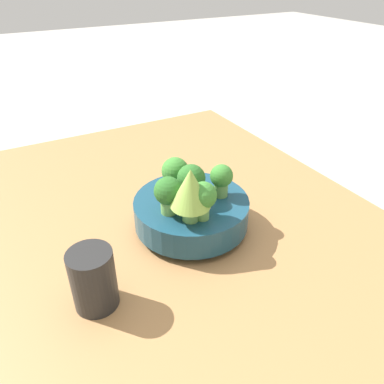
# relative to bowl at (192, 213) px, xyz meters

# --- Properties ---
(ground_plane) EXTENTS (6.00, 6.00, 0.00)m
(ground_plane) POSITION_rel_bowl_xyz_m (0.00, 0.03, -0.09)
(ground_plane) COLOR #ADA89E
(table) EXTENTS (1.15, 0.86, 0.05)m
(table) POSITION_rel_bowl_xyz_m (0.00, 0.03, -0.06)
(table) COLOR #9E7042
(table) RESTS_ON ground_plane
(bowl) EXTENTS (0.23, 0.23, 0.07)m
(bowl) POSITION_rel_bowl_xyz_m (0.00, 0.00, 0.00)
(bowl) COLOR navy
(bowl) RESTS_ON table
(broccoli_floret_back) EXTENTS (0.05, 0.05, 0.07)m
(broccoli_floret_back) POSITION_rel_bowl_xyz_m (-0.01, 0.06, 0.07)
(broccoli_floret_back) COLOR #6BA34C
(broccoli_floret_back) RESTS_ON bowl
(broccoli_floret_center) EXTENTS (0.05, 0.05, 0.08)m
(broccoli_floret_center) POSITION_rel_bowl_xyz_m (-0.00, -0.00, 0.07)
(broccoli_floret_center) COLOR #7AB256
(broccoli_floret_center) RESTS_ON bowl
(broccoli_floret_left) EXTENTS (0.05, 0.05, 0.07)m
(broccoli_floret_left) POSITION_rel_bowl_xyz_m (-0.06, 0.01, 0.07)
(broccoli_floret_left) COLOR #6BA34C
(broccoli_floret_left) RESTS_ON bowl
(broccoli_floret_front) EXTENTS (0.04, 0.04, 0.07)m
(broccoli_floret_front) POSITION_rel_bowl_xyz_m (-0.01, -0.06, 0.07)
(broccoli_floret_front) COLOR #609347
(broccoli_floret_front) RESTS_ON bowl
(romanesco_piece_far) EXTENTS (0.07, 0.07, 0.10)m
(romanesco_piece_far) POSITION_rel_bowl_xyz_m (-0.05, 0.03, 0.09)
(romanesco_piece_far) COLOR #609347
(romanesco_piece_far) RESTS_ON bowl
(broccoli_floret_right) EXTENTS (0.05, 0.05, 0.07)m
(broccoli_floret_right) POSITION_rel_bowl_xyz_m (0.06, 0.01, 0.07)
(broccoli_floret_right) COLOR #609347
(broccoli_floret_right) RESTS_ON bowl
(cup) EXTENTS (0.07, 0.07, 0.10)m
(cup) POSITION_rel_bowl_xyz_m (-0.10, 0.22, 0.01)
(cup) COLOR black
(cup) RESTS_ON table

